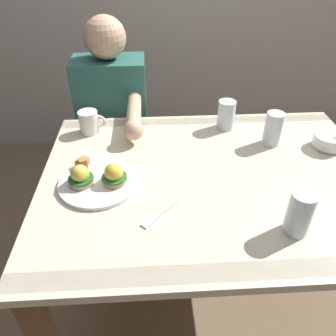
{
  "coord_description": "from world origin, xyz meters",
  "views": [
    {
      "loc": [
        -0.21,
        -0.91,
        1.46
      ],
      "look_at": [
        -0.16,
        0.0,
        0.78
      ],
      "focal_mm": 35.67,
      "sensor_mm": 36.0,
      "label": 1
    }
  ],
  "objects_px": {
    "fruit_bowl": "(329,141)",
    "water_glass_extra": "(226,117)",
    "diner_person": "(114,120)",
    "coffee_mug": "(89,121)",
    "water_glass_near": "(273,131)",
    "fork": "(159,215)",
    "eggs_benedict_plate": "(98,179)",
    "dining_table": "(210,198)",
    "water_glass_far": "(299,216)"
  },
  "relations": [
    {
      "from": "coffee_mug",
      "to": "fork",
      "type": "bearing_deg",
      "value": -62.64
    },
    {
      "from": "dining_table",
      "to": "water_glass_extra",
      "type": "distance_m",
      "value": 0.39
    },
    {
      "from": "dining_table",
      "to": "fruit_bowl",
      "type": "relative_size",
      "value": 10.0
    },
    {
      "from": "fruit_bowl",
      "to": "fork",
      "type": "relative_size",
      "value": 0.98
    },
    {
      "from": "dining_table",
      "to": "eggs_benedict_plate",
      "type": "bearing_deg",
      "value": -176.55
    },
    {
      "from": "eggs_benedict_plate",
      "to": "water_glass_far",
      "type": "relative_size",
      "value": 1.95
    },
    {
      "from": "eggs_benedict_plate",
      "to": "dining_table",
      "type": "bearing_deg",
      "value": 3.45
    },
    {
      "from": "water_glass_far",
      "to": "fruit_bowl",
      "type": "bearing_deg",
      "value": 55.59
    },
    {
      "from": "dining_table",
      "to": "water_glass_extra",
      "type": "height_order",
      "value": "water_glass_extra"
    },
    {
      "from": "water_glass_extra",
      "to": "diner_person",
      "type": "height_order",
      "value": "diner_person"
    },
    {
      "from": "water_glass_near",
      "to": "water_glass_extra",
      "type": "relative_size",
      "value": 1.1
    },
    {
      "from": "eggs_benedict_plate",
      "to": "coffee_mug",
      "type": "bearing_deg",
      "value": 101.08
    },
    {
      "from": "eggs_benedict_plate",
      "to": "water_glass_near",
      "type": "relative_size",
      "value": 2.0
    },
    {
      "from": "fruit_bowl",
      "to": "water_glass_extra",
      "type": "bearing_deg",
      "value": 154.1
    },
    {
      "from": "water_glass_near",
      "to": "water_glass_extra",
      "type": "bearing_deg",
      "value": 138.48
    },
    {
      "from": "fork",
      "to": "fruit_bowl",
      "type": "bearing_deg",
      "value": 26.57
    },
    {
      "from": "coffee_mug",
      "to": "water_glass_near",
      "type": "distance_m",
      "value": 0.74
    },
    {
      "from": "eggs_benedict_plate",
      "to": "water_glass_far",
      "type": "bearing_deg",
      "value": -22.92
    },
    {
      "from": "fork",
      "to": "coffee_mug",
      "type": "bearing_deg",
      "value": 117.36
    },
    {
      "from": "eggs_benedict_plate",
      "to": "coffee_mug",
      "type": "height_order",
      "value": "coffee_mug"
    },
    {
      "from": "fruit_bowl",
      "to": "fork",
      "type": "xyz_separation_m",
      "value": [
        -0.68,
        -0.34,
        -0.03
      ]
    },
    {
      "from": "eggs_benedict_plate",
      "to": "fruit_bowl",
      "type": "relative_size",
      "value": 2.25
    },
    {
      "from": "coffee_mug",
      "to": "water_glass_far",
      "type": "distance_m",
      "value": 0.89
    },
    {
      "from": "coffee_mug",
      "to": "water_glass_far",
      "type": "bearing_deg",
      "value": -42.56
    },
    {
      "from": "dining_table",
      "to": "eggs_benedict_plate",
      "type": "xyz_separation_m",
      "value": [
        -0.4,
        -0.02,
        0.13
      ]
    },
    {
      "from": "water_glass_extra",
      "to": "fork",
      "type": "bearing_deg",
      "value": -120.48
    },
    {
      "from": "fruit_bowl",
      "to": "dining_table",
      "type": "bearing_deg",
      "value": -162.42
    },
    {
      "from": "dining_table",
      "to": "diner_person",
      "type": "distance_m",
      "value": 0.72
    },
    {
      "from": "water_glass_near",
      "to": "diner_person",
      "type": "xyz_separation_m",
      "value": [
        -0.66,
        0.41,
        -0.15
      ]
    },
    {
      "from": "coffee_mug",
      "to": "diner_person",
      "type": "xyz_separation_m",
      "value": [
        0.07,
        0.27,
        -0.14
      ]
    },
    {
      "from": "dining_table",
      "to": "eggs_benedict_plate",
      "type": "distance_m",
      "value": 0.42
    },
    {
      "from": "coffee_mug",
      "to": "water_glass_near",
      "type": "xyz_separation_m",
      "value": [
        0.73,
        -0.14,
        0.01
      ]
    },
    {
      "from": "eggs_benedict_plate",
      "to": "diner_person",
      "type": "relative_size",
      "value": 0.24
    },
    {
      "from": "eggs_benedict_plate",
      "to": "water_glass_extra",
      "type": "height_order",
      "value": "water_glass_extra"
    },
    {
      "from": "dining_table",
      "to": "water_glass_near",
      "type": "height_order",
      "value": "water_glass_near"
    },
    {
      "from": "fork",
      "to": "water_glass_extra",
      "type": "bearing_deg",
      "value": 59.52
    },
    {
      "from": "water_glass_near",
      "to": "diner_person",
      "type": "distance_m",
      "value": 0.79
    },
    {
      "from": "fork",
      "to": "water_glass_near",
      "type": "xyz_separation_m",
      "value": [
        0.46,
        0.38,
        0.06
      ]
    },
    {
      "from": "water_glass_near",
      "to": "coffee_mug",
      "type": "bearing_deg",
      "value": 169.49
    },
    {
      "from": "water_glass_extra",
      "to": "diner_person",
      "type": "xyz_separation_m",
      "value": [
        -0.51,
        0.27,
        -0.14
      ]
    },
    {
      "from": "fruit_bowl",
      "to": "coffee_mug",
      "type": "xyz_separation_m",
      "value": [
        -0.95,
        0.18,
        0.02
      ]
    },
    {
      "from": "coffee_mug",
      "to": "water_glass_far",
      "type": "relative_size",
      "value": 0.81
    },
    {
      "from": "water_glass_far",
      "to": "water_glass_extra",
      "type": "relative_size",
      "value": 1.13
    },
    {
      "from": "water_glass_extra",
      "to": "dining_table",
      "type": "bearing_deg",
      "value": -108.11
    },
    {
      "from": "water_glass_far",
      "to": "water_glass_near",
      "type": "bearing_deg",
      "value": 80.9
    },
    {
      "from": "coffee_mug",
      "to": "water_glass_far",
      "type": "xyz_separation_m",
      "value": [
        0.66,
        -0.6,
        0.01
      ]
    },
    {
      "from": "water_glass_extra",
      "to": "fruit_bowl",
      "type": "bearing_deg",
      "value": -25.9
    },
    {
      "from": "fruit_bowl",
      "to": "water_glass_far",
      "type": "xyz_separation_m",
      "value": [
        -0.29,
        -0.42,
        0.03
      ]
    },
    {
      "from": "dining_table",
      "to": "diner_person",
      "type": "bearing_deg",
      "value": 123.42
    },
    {
      "from": "fruit_bowl",
      "to": "water_glass_extra",
      "type": "height_order",
      "value": "water_glass_extra"
    }
  ]
}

